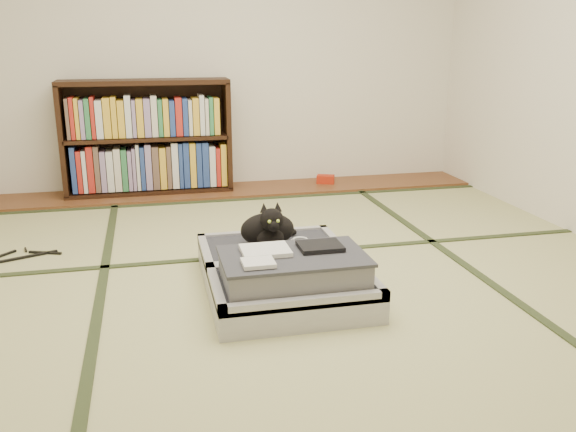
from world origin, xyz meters
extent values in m
plane|color=tan|center=(0.00, 0.00, 0.00)|extent=(4.50, 4.50, 0.00)
cube|color=brown|center=(0.00, 2.00, 0.01)|extent=(4.00, 0.50, 0.02)
cube|color=#B5240E|center=(0.77, 2.03, 0.06)|extent=(0.17, 0.14, 0.07)
plane|color=silver|center=(0.00, 2.25, 1.20)|extent=(4.00, 0.00, 4.00)
cube|color=#2D381E|center=(-1.00, 0.00, 0.00)|extent=(0.05, 4.50, 0.01)
cube|color=#2D381E|center=(1.00, 0.00, 0.00)|extent=(0.05, 4.50, 0.01)
cube|color=#2D381E|center=(0.00, 0.40, 0.00)|extent=(4.00, 0.05, 0.01)
cube|color=#2D381E|center=(0.00, 1.70, 0.00)|extent=(4.00, 0.05, 0.01)
cube|color=black|center=(-1.37, 2.07, 0.47)|extent=(0.04, 0.31, 0.86)
cube|color=black|center=(-0.07, 2.07, 0.47)|extent=(0.04, 0.31, 0.86)
cube|color=black|center=(-0.72, 2.07, 0.03)|extent=(1.33, 0.31, 0.04)
cube|color=black|center=(-0.72, 2.07, 0.91)|extent=(1.33, 0.31, 0.04)
cube|color=black|center=(-0.72, 2.07, 0.47)|extent=(1.28, 0.31, 0.03)
cube|color=black|center=(-0.72, 2.21, 0.47)|extent=(1.33, 0.02, 0.86)
cube|color=gray|center=(-0.72, 2.05, 0.25)|extent=(1.20, 0.21, 0.36)
cube|color=gray|center=(-0.72, 2.05, 0.66)|extent=(1.20, 0.21, 0.32)
cube|color=#ACABB0|center=(-0.09, -0.37, 0.07)|extent=(0.77, 0.51, 0.13)
cube|color=#303038|center=(-0.09, -0.37, 0.10)|extent=(0.69, 0.43, 0.10)
cube|color=#ACABB0|center=(-0.09, -0.61, 0.14)|extent=(0.77, 0.04, 0.05)
cube|color=#ACABB0|center=(-0.09, -0.14, 0.14)|extent=(0.77, 0.04, 0.05)
cube|color=#ACABB0|center=(-0.45, -0.37, 0.14)|extent=(0.04, 0.51, 0.05)
cube|color=#ACABB0|center=(0.27, -0.37, 0.14)|extent=(0.04, 0.51, 0.05)
cube|color=#ACABB0|center=(-0.09, 0.14, 0.07)|extent=(0.77, 0.51, 0.13)
cube|color=#303038|center=(-0.09, 0.14, 0.10)|extent=(0.69, 0.43, 0.10)
cube|color=#ACABB0|center=(-0.09, -0.09, 0.14)|extent=(0.77, 0.04, 0.05)
cube|color=#ACABB0|center=(-0.09, 0.38, 0.14)|extent=(0.77, 0.04, 0.05)
cube|color=#ACABB0|center=(-0.45, 0.14, 0.14)|extent=(0.04, 0.51, 0.05)
cube|color=#ACABB0|center=(0.27, 0.14, 0.14)|extent=(0.04, 0.51, 0.05)
cylinder|color=black|center=(-0.09, -0.11, 0.14)|extent=(0.69, 0.02, 0.02)
cube|color=gray|center=(-0.09, -0.37, 0.19)|extent=(0.66, 0.40, 0.13)
cube|color=#36363D|center=(-0.09, -0.37, 0.27)|extent=(0.68, 0.42, 0.02)
cube|color=silver|center=(-0.21, -0.32, 0.29)|extent=(0.23, 0.18, 0.02)
cube|color=black|center=(0.05, -0.32, 0.29)|extent=(0.21, 0.16, 0.02)
cube|color=silver|center=(-0.27, -0.47, 0.29)|extent=(0.14, 0.12, 0.02)
cube|color=white|center=(-0.32, -0.62, 0.07)|extent=(0.06, 0.01, 0.04)
cube|color=white|center=(-0.19, -0.62, 0.06)|extent=(0.05, 0.01, 0.04)
cube|color=orange|center=(0.17, -0.62, 0.07)|extent=(0.05, 0.01, 0.04)
cube|color=#197F33|center=(0.09, -0.62, 0.09)|extent=(0.04, 0.01, 0.03)
ellipsoid|color=black|center=(-0.11, 0.15, 0.24)|extent=(0.30, 0.19, 0.18)
ellipsoid|color=black|center=(-0.11, 0.07, 0.22)|extent=(0.15, 0.11, 0.11)
ellipsoid|color=black|center=(-0.11, 0.04, 0.33)|extent=(0.13, 0.12, 0.12)
sphere|color=black|center=(-0.11, -0.02, 0.31)|extent=(0.06, 0.06, 0.06)
cone|color=black|center=(-0.15, 0.06, 0.39)|extent=(0.05, 0.05, 0.06)
cone|color=black|center=(-0.07, 0.06, 0.39)|extent=(0.05, 0.05, 0.06)
sphere|color=#A5BF33|center=(-0.13, -0.02, 0.34)|extent=(0.02, 0.02, 0.02)
sphere|color=#A5BF33|center=(-0.09, -0.02, 0.34)|extent=(0.02, 0.02, 0.02)
cylinder|color=black|center=(-0.01, 0.25, 0.17)|extent=(0.18, 0.11, 0.03)
torus|color=white|center=(0.07, 0.16, 0.15)|extent=(0.11, 0.11, 0.01)
torus|color=white|center=(0.07, 0.16, 0.17)|extent=(0.09, 0.09, 0.01)
cube|color=black|center=(-1.49, 0.66, 0.01)|extent=(0.39, 0.18, 0.01)
cube|color=black|center=(-1.61, 0.72, 0.01)|extent=(0.14, 0.17, 0.01)
cube|color=black|center=(-1.36, 0.72, 0.01)|extent=(0.20, 0.09, 0.01)
cylinder|color=black|center=(-1.49, 0.80, 0.01)|extent=(0.03, 0.07, 0.01)
camera|label=1|loc=(-0.71, -2.96, 1.25)|focal=38.00mm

